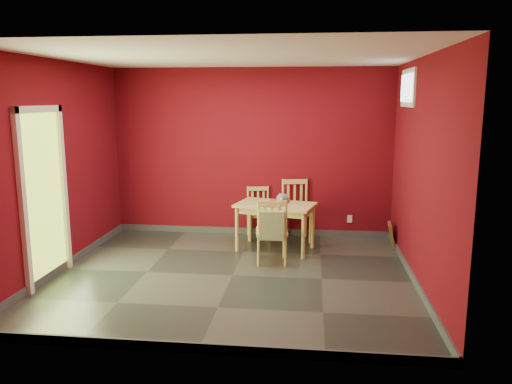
# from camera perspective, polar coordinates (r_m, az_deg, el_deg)

# --- Properties ---
(ground) EXTENTS (4.50, 4.50, 0.00)m
(ground) POSITION_cam_1_polar(r_m,az_deg,el_deg) (6.43, -2.70, -9.49)
(ground) COLOR #2D342D
(ground) RESTS_ON ground
(room_shell) EXTENTS (4.50, 4.50, 4.50)m
(room_shell) POSITION_cam_1_polar(r_m,az_deg,el_deg) (6.42, -2.71, -9.07)
(room_shell) COLOR #5F0912
(room_shell) RESTS_ON ground
(doorway) EXTENTS (0.06, 1.01, 2.13)m
(doorway) POSITION_cam_1_polar(r_m,az_deg,el_deg) (6.51, -23.14, 0.16)
(doorway) COLOR #B7D838
(doorway) RESTS_ON ground
(window) EXTENTS (0.05, 0.90, 0.50)m
(window) POSITION_cam_1_polar(r_m,az_deg,el_deg) (7.07, 16.97, 11.30)
(window) COLOR white
(window) RESTS_ON room_shell
(outlet_plate) EXTENTS (0.08, 0.02, 0.12)m
(outlet_plate) POSITION_cam_1_polar(r_m,az_deg,el_deg) (8.20, 10.66, -3.04)
(outlet_plate) COLOR silver
(outlet_plate) RESTS_ON room_shell
(dining_table) EXTENTS (1.24, 0.90, 0.70)m
(dining_table) POSITION_cam_1_polar(r_m,az_deg,el_deg) (7.32, 2.23, -2.00)
(dining_table) COLOR tan
(dining_table) RESTS_ON ground
(table_runner) EXTENTS (0.43, 0.67, 0.31)m
(table_runner) POSITION_cam_1_polar(r_m,az_deg,el_deg) (7.22, 2.17, -1.87)
(table_runner) COLOR #A3482B
(table_runner) RESTS_ON dining_table
(chair_far_left) EXTENTS (0.44, 0.44, 0.81)m
(chair_far_left) POSITION_cam_1_polar(r_m,az_deg,el_deg) (8.02, 0.28, -2.30)
(chair_far_left) COLOR tan
(chair_far_left) RESTS_ON ground
(chair_far_right) EXTENTS (0.52, 0.52, 0.95)m
(chair_far_right) POSITION_cam_1_polar(r_m,az_deg,el_deg) (7.93, 4.58, -1.99)
(chair_far_right) COLOR tan
(chair_far_right) RESTS_ON ground
(chair_near) EXTENTS (0.46, 0.46, 0.90)m
(chair_near) POSITION_cam_1_polar(r_m,az_deg,el_deg) (6.75, 1.82, -4.42)
(chair_near) COLOR tan
(chair_near) RESTS_ON ground
(tote_bag) EXTENTS (0.32, 0.19, 0.45)m
(tote_bag) POSITION_cam_1_polar(r_m,az_deg,el_deg) (6.51, 1.82, -3.82)
(tote_bag) COLOR #85935F
(tote_bag) RESTS_ON chair_near
(cat) EXTENTS (0.31, 0.41, 0.18)m
(cat) POSITION_cam_1_polar(r_m,az_deg,el_deg) (7.37, 3.03, -0.51)
(cat) COLOR slate
(cat) RESTS_ON table_runner
(picture_frame) EXTENTS (0.16, 0.37, 0.37)m
(picture_frame) POSITION_cam_1_polar(r_m,az_deg,el_deg) (7.81, 15.22, -4.81)
(picture_frame) COLOR brown
(picture_frame) RESTS_ON ground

